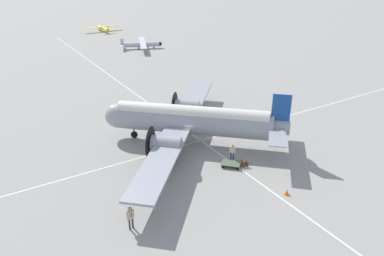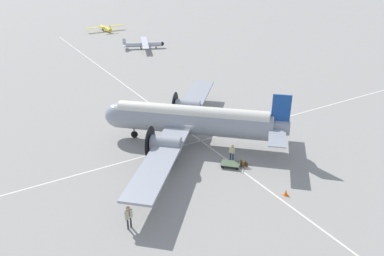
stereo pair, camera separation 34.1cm
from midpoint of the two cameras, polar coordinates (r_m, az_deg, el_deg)
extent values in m
plane|color=gray|center=(37.49, -0.26, -2.28)|extent=(300.00, 300.00, 0.00)
cube|color=silver|center=(37.96, 1.05, -1.91)|extent=(120.00, 0.16, 0.01)
cube|color=silver|center=(37.46, -0.24, -2.30)|extent=(0.16, 120.00, 0.01)
cylinder|color=#9399A3|center=(36.46, -0.27, 1.02)|extent=(12.37, 13.12, 2.54)
cylinder|color=silver|center=(36.18, -0.27, 2.03)|extent=(11.30, 12.05, 1.78)
sphere|color=#9399A3|center=(38.62, -11.62, 1.91)|extent=(2.41, 2.41, 2.41)
cylinder|color=#9399A3|center=(35.82, 11.98, 0.21)|extent=(3.08, 3.17, 1.40)
cube|color=#194799|center=(35.15, 13.16, 2.76)|extent=(1.26, 1.35, 2.92)
cube|color=#9399A3|center=(35.78, 12.60, 0.34)|extent=(7.33, 6.92, 0.10)
cube|color=#9399A3|center=(36.81, -2.00, 0.71)|extent=(21.36, 19.96, 0.20)
cylinder|color=#9399A3|center=(32.90, -4.23, -2.44)|extent=(2.82, 2.89, 1.40)
cylinder|color=black|center=(33.28, -6.65, -2.20)|extent=(2.18, 2.02, 2.93)
sphere|color=black|center=(33.32, -6.87, -2.18)|extent=(0.49, 0.49, 0.49)
cylinder|color=#9399A3|center=(40.94, -0.93, 3.35)|extent=(2.82, 2.89, 1.40)
cylinder|color=black|center=(41.25, -2.91, 3.49)|extent=(2.18, 2.02, 2.93)
sphere|color=black|center=(41.28, -3.09, 3.50)|extent=(0.49, 0.49, 0.49)
cylinder|color=#4C4C51|center=(33.33, -3.73, -4.06)|extent=(0.18, 0.18, 0.96)
cylinder|color=black|center=(33.57, -3.71, -4.78)|extent=(0.97, 1.01, 1.10)
cylinder|color=#4C4C51|center=(41.29, -0.56, 1.98)|extent=(0.18, 0.18, 0.96)
cylinder|color=black|center=(41.48, -0.56, 1.37)|extent=(0.97, 1.01, 1.10)
cylinder|color=#4C4C51|center=(38.67, -9.09, -0.42)|extent=(0.14, 0.14, 0.88)
cylinder|color=black|center=(38.86, -9.04, -1.00)|extent=(0.61, 0.64, 0.70)
cylinder|color=#2D2D33|center=(26.86, -9.40, -14.04)|extent=(0.13, 0.13, 0.87)
cylinder|color=#2D2D33|center=(26.75, -9.86, -14.27)|extent=(0.13, 0.13, 0.87)
cube|color=beige|center=(26.33, -9.75, -12.86)|extent=(0.29, 0.45, 0.66)
sphere|color=tan|center=(26.05, -9.83, -12.04)|extent=(0.29, 0.29, 0.29)
cylinder|color=beige|center=(26.47, -9.28, -12.69)|extent=(0.10, 0.10, 0.62)
cylinder|color=beige|center=(26.24, -10.21, -13.15)|extent=(0.10, 0.10, 0.62)
cube|color=black|center=(26.22, -9.62, -12.83)|extent=(0.02, 0.05, 0.42)
cylinder|color=navy|center=(34.32, 6.03, -4.42)|extent=(0.12, 0.12, 0.83)
cylinder|color=navy|center=(34.40, 5.66, -4.32)|extent=(0.12, 0.12, 0.83)
cube|color=beige|center=(34.02, 5.89, -3.31)|extent=(0.44, 0.36, 0.62)
sphere|color=tan|center=(33.81, 5.93, -2.65)|extent=(0.28, 0.28, 0.28)
cylinder|color=beige|center=(33.95, 6.27, -3.45)|extent=(0.10, 0.10, 0.59)
cylinder|color=beige|center=(34.11, 5.51, -3.27)|extent=(0.10, 0.10, 0.59)
cube|color=#47331E|center=(33.76, 7.99, -5.42)|extent=(0.44, 0.13, 0.47)
cube|color=#312315|center=(33.63, 8.02, -5.03)|extent=(0.16, 0.09, 0.02)
cube|color=brown|center=(33.72, 7.48, -5.35)|extent=(0.43, 0.16, 0.55)
cube|color=#4A3520|center=(33.57, 7.51, -4.90)|extent=(0.15, 0.11, 0.02)
cube|color=#4C6047|center=(33.55, 5.66, -5.37)|extent=(1.98, 1.99, 0.04)
cube|color=#4C6047|center=(33.36, 7.06, -5.16)|extent=(0.83, 0.82, 0.04)
cylinder|color=#4C6047|center=(32.96, 6.95, -5.78)|extent=(0.04, 0.04, 0.22)
cylinder|color=#4C6047|center=(33.87, 7.16, -4.88)|extent=(0.04, 0.04, 0.22)
cylinder|color=black|center=(33.31, 4.44, -5.87)|extent=(0.24, 0.24, 0.28)
cylinder|color=black|center=(34.08, 4.68, -5.12)|extent=(0.24, 0.24, 0.28)
cylinder|color=black|center=(33.19, 6.64, -6.11)|extent=(0.24, 0.24, 0.28)
cylinder|color=black|center=(33.96, 6.83, -5.34)|extent=(0.24, 0.24, 0.28)
cylinder|color=#B7BCC6|center=(76.62, -7.97, 12.47)|extent=(3.54, 7.16, 0.90)
sphere|color=black|center=(76.84, -5.05, 12.65)|extent=(0.81, 0.81, 0.81)
cube|color=#B7BCC6|center=(76.55, -7.68, 12.79)|extent=(10.67, 5.12, 0.08)
cube|color=#B7BCC6|center=(76.44, -10.76, 12.80)|extent=(0.30, 0.63, 1.17)
cube|color=#B7BCC6|center=(76.56, -10.72, 12.38)|extent=(3.55, 1.85, 0.04)
cylinder|color=black|center=(76.90, -5.96, 12.12)|extent=(0.18, 0.29, 0.28)
cylinder|color=#4C4C51|center=(76.87, -5.96, 12.20)|extent=(0.06, 0.06, 0.21)
cylinder|color=black|center=(77.55, -8.28, 12.11)|extent=(0.18, 0.29, 0.28)
cylinder|color=#4C4C51|center=(77.53, -8.28, 12.18)|extent=(0.06, 0.06, 0.21)
cylinder|color=black|center=(75.96, -8.23, 11.84)|extent=(0.18, 0.29, 0.28)
cylinder|color=#4C4C51|center=(75.93, -8.23, 11.92)|extent=(0.06, 0.06, 0.21)
cylinder|color=yellow|center=(95.99, -13.52, 14.53)|extent=(6.25, 1.02, 0.76)
sphere|color=black|center=(98.99, -14.24, 14.77)|extent=(0.69, 0.69, 0.69)
cube|color=yellow|center=(96.25, -13.62, 14.76)|extent=(1.36, 9.37, 0.08)
cube|color=yellow|center=(93.08, -12.85, 14.67)|extent=(0.56, 0.08, 0.99)
cube|color=yellow|center=(93.17, -12.82, 14.37)|extent=(0.61, 3.06, 0.04)
cylinder|color=black|center=(98.13, -13.98, 14.36)|extent=(0.28, 0.09, 0.28)
cylinder|color=#4C4C51|center=(98.12, -13.98, 14.42)|extent=(0.06, 0.06, 0.21)
cylinder|color=black|center=(95.53, -13.80, 14.10)|extent=(0.28, 0.09, 0.28)
cylinder|color=#4C4C51|center=(95.52, -13.81, 14.16)|extent=(0.06, 0.06, 0.21)
cylinder|color=black|center=(96.02, -13.01, 14.23)|extent=(0.28, 0.09, 0.28)
cylinder|color=#4C4C51|center=(96.00, -13.02, 14.29)|extent=(0.06, 0.06, 0.21)
cube|color=orange|center=(30.78, 13.89, -9.79)|extent=(0.38, 0.38, 0.03)
cone|color=orange|center=(30.65, 13.94, -9.43)|extent=(0.32, 0.32, 0.50)
camera|label=1|loc=(0.17, -90.27, -0.12)|focal=35.00mm
camera|label=2|loc=(0.17, 89.73, 0.12)|focal=35.00mm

